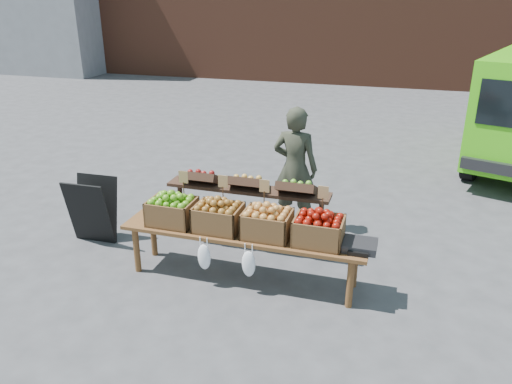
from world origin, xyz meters
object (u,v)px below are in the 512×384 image
(crate_russet_pears, at_px, (218,218))
(weighing_scale, at_px, (360,245))
(back_table, at_px, (248,209))
(crate_green_apples, at_px, (319,231))
(vendor, at_px, (295,168))
(crate_red_apples, at_px, (267,224))
(crate_golden_apples, at_px, (172,212))
(display_bench, at_px, (243,256))
(chalkboard_sign, at_px, (93,210))

(crate_russet_pears, bearing_deg, weighing_scale, 0.00)
(back_table, xyz_separation_m, crate_green_apples, (1.00, -0.72, 0.19))
(vendor, distance_m, crate_russet_pears, 1.59)
(vendor, height_order, crate_red_apples, vendor)
(crate_golden_apples, bearing_deg, display_bench, 0.00)
(vendor, height_order, back_table, vendor)
(display_bench, distance_m, crate_green_apples, 0.93)
(crate_russet_pears, xyz_separation_m, weighing_scale, (1.52, 0.00, -0.10))
(crate_russet_pears, bearing_deg, crate_green_apples, 0.00)
(vendor, bearing_deg, display_bench, 85.63)
(weighing_scale, bearing_deg, back_table, 153.14)
(crate_russet_pears, relative_size, crate_green_apples, 1.00)
(crate_golden_apples, bearing_deg, crate_green_apples, 0.00)
(back_table, distance_m, crate_green_apples, 1.24)
(vendor, bearing_deg, chalkboard_sign, 31.27)
(display_bench, bearing_deg, back_table, 103.39)
(crate_golden_apples, xyz_separation_m, crate_russet_pears, (0.55, 0.00, 0.00))
(chalkboard_sign, height_order, crate_green_apples, chalkboard_sign)
(crate_golden_apples, bearing_deg, back_table, 47.77)
(display_bench, distance_m, crate_russet_pears, 0.51)
(chalkboard_sign, height_order, display_bench, chalkboard_sign)
(crate_golden_apples, xyz_separation_m, crate_red_apples, (1.10, 0.00, 0.00))
(back_table, relative_size, crate_golden_apples, 4.20)
(vendor, relative_size, display_bench, 0.61)
(chalkboard_sign, height_order, crate_red_apples, chalkboard_sign)
(display_bench, bearing_deg, weighing_scale, 0.00)
(crate_green_apples, bearing_deg, chalkboard_sign, 173.81)
(vendor, height_order, weighing_scale, vendor)
(chalkboard_sign, height_order, back_table, back_table)
(back_table, relative_size, crate_red_apples, 4.20)
(display_bench, bearing_deg, crate_red_apples, 0.00)
(chalkboard_sign, distance_m, crate_red_apples, 2.41)
(back_table, bearing_deg, display_bench, -76.61)
(chalkboard_sign, xyz_separation_m, display_bench, (2.10, -0.32, -0.14))
(back_table, bearing_deg, crate_red_apples, -58.20)
(display_bench, height_order, crate_russet_pears, crate_russet_pears)
(crate_russet_pears, height_order, crate_green_apples, same)
(vendor, height_order, chalkboard_sign, vendor)
(vendor, distance_m, display_bench, 1.61)
(chalkboard_sign, distance_m, weighing_scale, 3.37)
(crate_red_apples, bearing_deg, back_table, 121.80)
(back_table, bearing_deg, weighing_scale, -26.86)
(crate_russet_pears, distance_m, crate_red_apples, 0.55)
(crate_golden_apples, bearing_deg, vendor, 54.83)
(crate_red_apples, bearing_deg, display_bench, 180.00)
(back_table, distance_m, display_bench, 0.78)
(chalkboard_sign, height_order, crate_golden_apples, chalkboard_sign)
(display_bench, xyz_separation_m, crate_red_apples, (0.28, 0.00, 0.42))
(weighing_scale, bearing_deg, vendor, 124.18)
(back_table, distance_m, crate_russet_pears, 0.75)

